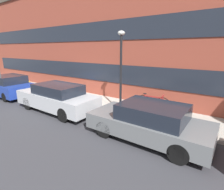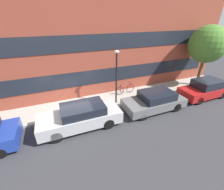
# 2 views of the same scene
# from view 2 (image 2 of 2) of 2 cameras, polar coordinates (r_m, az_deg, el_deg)

# --- Properties ---
(ground_plane) EXTENTS (56.00, 56.00, 0.00)m
(ground_plane) POSITION_cam_2_polar(r_m,az_deg,el_deg) (10.01, -14.07, -8.24)
(ground_plane) COLOR #333338
(sidewalk_strip) EXTENTS (28.00, 2.28, 0.14)m
(sidewalk_strip) POSITION_cam_2_polar(r_m,az_deg,el_deg) (10.92, -15.08, -4.59)
(sidewalk_strip) COLOR #A8A399
(sidewalk_strip) RESTS_ON ground_plane
(rowhouse_facade) EXTENTS (28.00, 1.02, 7.54)m
(rowhouse_facade) POSITION_cam_2_polar(r_m,az_deg,el_deg) (11.08, -18.76, 16.17)
(rowhouse_facade) COLOR brown
(rowhouse_facade) RESTS_ON ground_plane
(parked_car_silver) EXTENTS (4.60, 1.70, 1.41)m
(parked_car_silver) POSITION_cam_2_polar(r_m,az_deg,el_deg) (8.77, -11.71, -7.95)
(parked_car_silver) COLOR #B2B5BA
(parked_car_silver) RESTS_ON ground_plane
(parked_car_grey) EXTENTS (4.20, 1.82, 1.31)m
(parked_car_grey) POSITION_cam_2_polar(r_m,az_deg,el_deg) (10.60, 15.89, -2.10)
(parked_car_grey) COLOR slate
(parked_car_grey) RESTS_ON ground_plane
(parked_car_red) EXTENTS (4.03, 1.66, 1.45)m
(parked_car_red) POSITION_cam_2_polar(r_m,az_deg,el_deg) (13.81, 31.91, 2.01)
(parked_car_red) COLOR #AD1919
(parked_car_red) RESTS_ON ground_plane
(bicycle) EXTENTS (1.68, 0.44, 0.81)m
(bicycle) POSITION_cam_2_polar(r_m,az_deg,el_deg) (12.13, 5.06, 2.31)
(bicycle) COLOR black
(bicycle) RESTS_ON sidewalk_strip
(street_tree) EXTENTS (2.97, 2.97, 5.07)m
(street_tree) POSITION_cam_2_polar(r_m,az_deg,el_deg) (14.99, 32.64, 15.89)
(street_tree) COLOR brown
(street_tree) RESTS_ON sidewalk_strip
(lamp_post) EXTENTS (0.32, 0.32, 3.75)m
(lamp_post) POSITION_cam_2_polar(r_m,az_deg,el_deg) (10.00, 1.70, 8.99)
(lamp_post) COLOR black
(lamp_post) RESTS_ON sidewalk_strip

